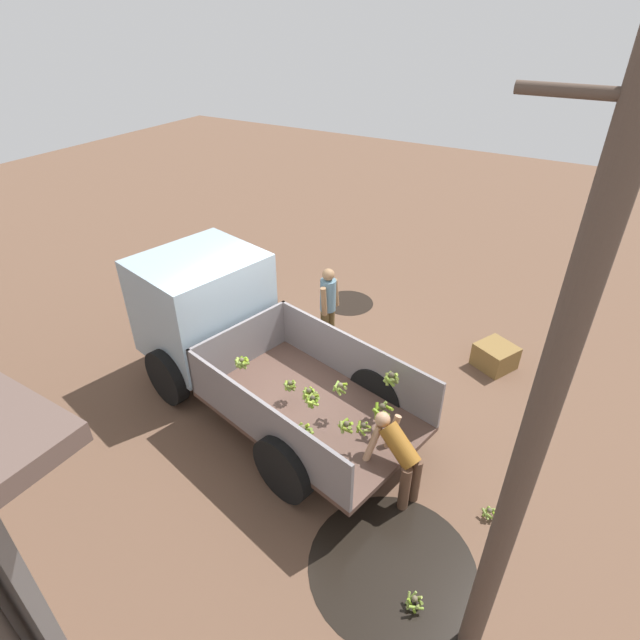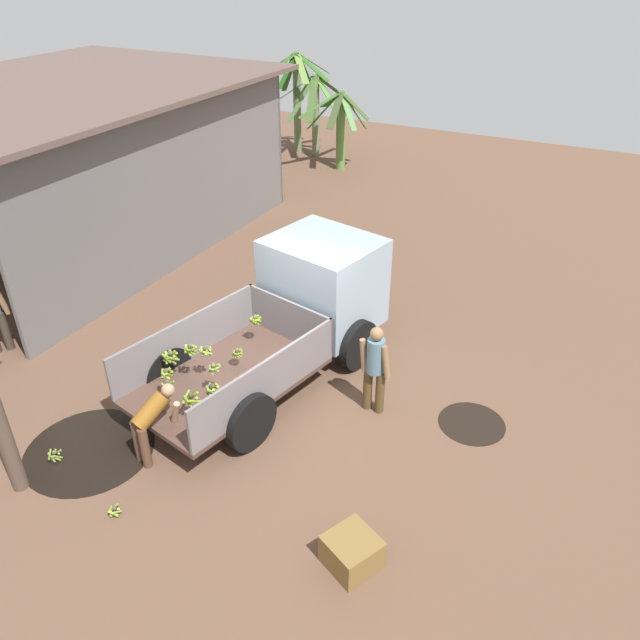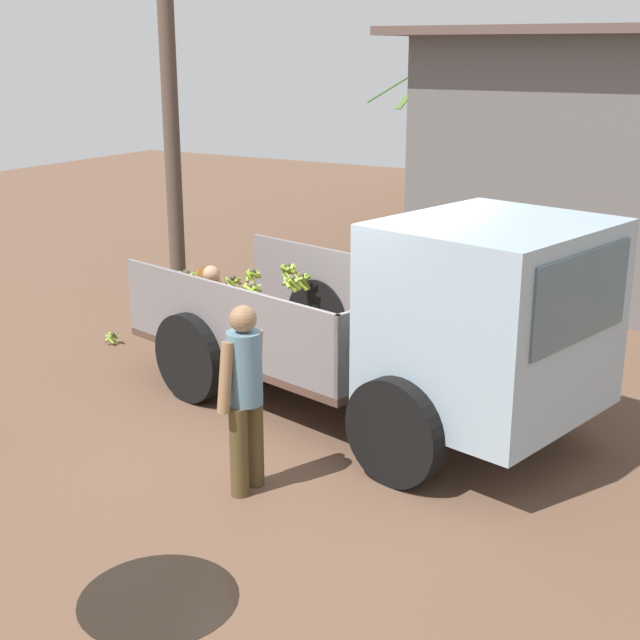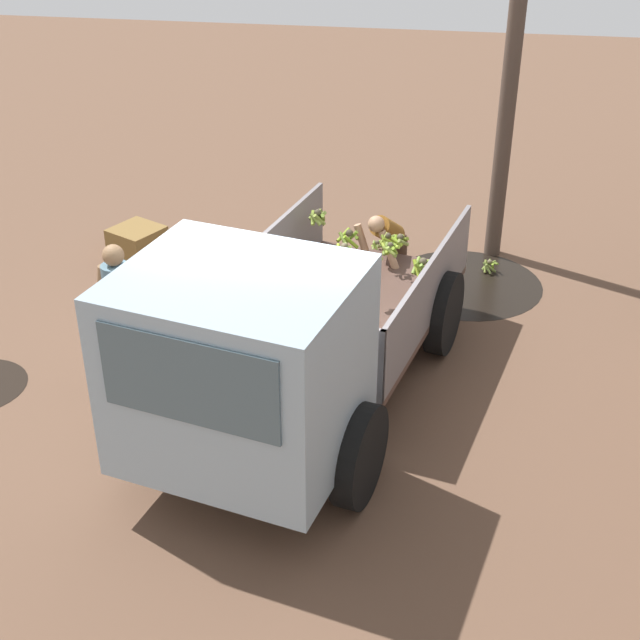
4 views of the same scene
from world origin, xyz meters
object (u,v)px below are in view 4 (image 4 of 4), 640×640
(cargo_truck, at_px, (265,355))
(banana_bunch_on_ground_1, at_px, (490,265))
(wooden_crate_0, at_px, (138,243))
(person_worker_loading, at_px, (387,242))
(utility_pole, at_px, (514,42))
(person_foreground_visitor, at_px, (120,308))
(banana_bunch_on_ground_0, at_px, (377,245))

(cargo_truck, bearing_deg, banana_bunch_on_ground_1, 167.08)
(wooden_crate_0, bearing_deg, person_worker_loading, 82.64)
(utility_pole, height_order, person_foreground_visitor, utility_pole)
(banana_bunch_on_ground_1, bearing_deg, person_foreground_visitor, -49.65)
(utility_pole, bearing_deg, wooden_crate_0, -78.82)
(wooden_crate_0, bearing_deg, utility_pole, 101.18)
(banana_bunch_on_ground_0, bearing_deg, banana_bunch_on_ground_1, 75.20)
(cargo_truck, distance_m, banana_bunch_on_ground_1, 4.89)
(banana_bunch_on_ground_0, bearing_deg, wooden_crate_0, -77.05)
(person_worker_loading, height_order, wooden_crate_0, person_worker_loading)
(person_foreground_visitor, relative_size, person_worker_loading, 1.38)
(person_foreground_visitor, bearing_deg, cargo_truck, -118.97)
(wooden_crate_0, bearing_deg, banana_bunch_on_ground_1, 93.99)
(banana_bunch_on_ground_0, bearing_deg, person_worker_loading, 11.18)
(utility_pole, xyz_separation_m, person_worker_loading, (1.40, -1.35, -2.18))
(person_worker_loading, distance_m, wooden_crate_0, 3.53)
(utility_pole, bearing_deg, banana_bunch_on_ground_0, -82.48)
(utility_pole, relative_size, wooden_crate_0, 9.26)
(utility_pole, relative_size, banana_bunch_on_ground_1, 24.60)
(utility_pole, relative_size, person_foreground_visitor, 3.50)
(cargo_truck, xyz_separation_m, banana_bunch_on_ground_0, (-4.71, 0.53, -1.06))
(person_worker_loading, bearing_deg, utility_pole, 156.11)
(cargo_truck, relative_size, utility_pole, 0.92)
(person_foreground_visitor, distance_m, banana_bunch_on_ground_0, 4.42)
(banana_bunch_on_ground_0, xyz_separation_m, wooden_crate_0, (0.74, -3.23, 0.13))
(person_foreground_visitor, relative_size, banana_bunch_on_ground_1, 7.03)
(person_foreground_visitor, distance_m, banana_bunch_on_ground_1, 5.11)
(person_foreground_visitor, relative_size, wooden_crate_0, 2.64)
(person_foreground_visitor, distance_m, person_worker_loading, 3.56)
(person_worker_loading, relative_size, banana_bunch_on_ground_1, 5.11)
(person_foreground_visitor, bearing_deg, wooden_crate_0, 18.58)
(utility_pole, distance_m, wooden_crate_0, 5.58)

